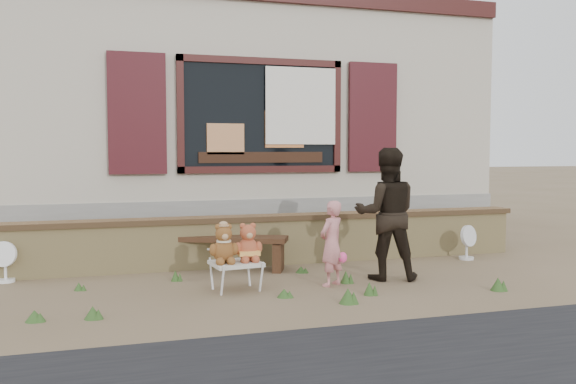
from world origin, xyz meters
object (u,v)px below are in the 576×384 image
object	(u,v)px
bench	(221,245)
teddy_bear_left	(224,243)
teddy_bear_right	(248,241)
folding_chair	(236,264)
child	(332,243)
adult	(387,214)

from	to	relation	value
bench	teddy_bear_left	size ratio (longest dim) A/B	3.91
bench	teddy_bear_right	bearing A→B (deg)	-61.29
folding_chair	teddy_bear_left	world-z (taller)	teddy_bear_left
teddy_bear_left	child	world-z (taller)	child
bench	folding_chair	bearing A→B (deg)	-68.00
adult	teddy_bear_right	bearing A→B (deg)	19.01
teddy_bear_left	folding_chair	bearing A→B (deg)	0.00
folding_chair	teddy_bear_left	size ratio (longest dim) A/B	1.30
bench	child	distance (m)	1.65
teddy_bear_left	teddy_bear_right	world-z (taller)	teddy_bear_left
child	adult	size ratio (longest dim) A/B	0.62
bench	adult	bearing A→B (deg)	-7.90
bench	child	world-z (taller)	child
folding_chair	adult	bearing A→B (deg)	-5.16
child	adult	xyz separation A→B (m)	(0.75, 0.14, 0.30)
bench	teddy_bear_left	bearing A→B (deg)	-74.45
teddy_bear_left	adult	size ratio (longest dim) A/B	0.28
child	folding_chair	bearing A→B (deg)	-37.66
teddy_bear_left	adult	xyz separation A→B (m)	(1.98, 0.07, 0.25)
teddy_bear_right	child	distance (m)	0.95
folding_chair	child	world-z (taller)	child
adult	teddy_bear_left	bearing A→B (deg)	19.80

